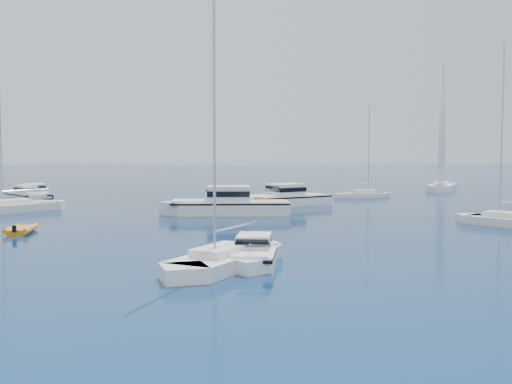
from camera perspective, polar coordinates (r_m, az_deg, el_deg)
ground at (r=30.72m, az=2.14°, el=-7.02°), size 400.00×400.00×0.00m
motor_cruiser_near at (r=32.30m, az=-0.19°, el=-6.47°), size 3.02×7.45×1.90m
motor_cruiser_centre at (r=56.11m, az=-2.74°, el=-2.04°), size 12.38×3.89×3.24m
motor_cruiser_far_l at (r=75.70m, az=-19.98°, el=-0.73°), size 7.51×8.19×2.24m
motor_cruiser_distant at (r=64.65m, az=2.55°, el=-1.25°), size 11.17×8.50×2.89m
motor_cruiser_horizon at (r=75.84m, az=-19.28°, el=-0.70°), size 6.17×9.39×2.37m
sailboat_fore at (r=31.41m, az=-2.74°, el=-6.77°), size 7.50×10.69×15.67m
sailboat_mid_r at (r=51.27m, az=22.07°, el=-2.89°), size 8.21×9.19×14.42m
sailboat_mid_l at (r=62.47m, az=-20.96°, el=-1.69°), size 9.71×10.65×16.85m
sailboat_centre at (r=76.63m, az=9.57°, el=-0.49°), size 8.05×4.26×11.46m
sailboat_sails_far at (r=92.83m, az=16.42°, el=0.17°), size 8.09×12.41×17.97m
tender_yellow at (r=46.86m, az=-20.43°, el=-3.47°), size 2.32×3.77×0.95m
tender_grey_far at (r=72.73m, az=-19.15°, el=-0.89°), size 3.68×2.84×0.95m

